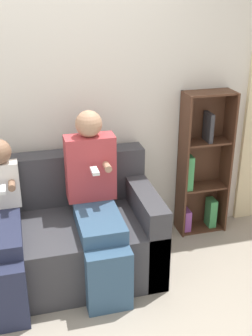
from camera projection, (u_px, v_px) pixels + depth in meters
name	position (u px, v px, depth m)	size (l,w,h in m)	color
ground_plane	(62.00, 317.00, 2.92)	(14.00, 14.00, 0.00)	#9E9384
back_wall	(36.00, 102.00, 3.27)	(10.00, 0.06, 2.55)	silver
couch	(28.00, 242.00, 3.21)	(1.97, 0.85, 0.89)	#38383D
adult_seated	(97.00, 201.00, 3.08)	(0.37, 0.78, 1.28)	#335170
child_seated	(6.00, 226.00, 2.93)	(0.24, 0.80, 1.11)	#232842
bookshelf	(201.00, 169.00, 3.76)	(0.43, 0.23, 1.30)	#4C2D1E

